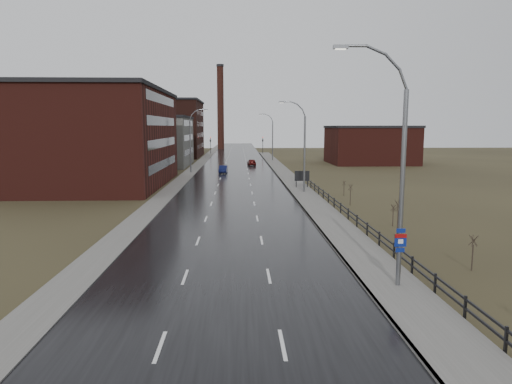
{
  "coord_description": "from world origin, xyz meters",
  "views": [
    {
      "loc": [
        0.69,
        -20.18,
        8.2
      ],
      "look_at": [
        2.05,
        16.21,
        3.0
      ],
      "focal_mm": 32.0,
      "sensor_mm": 36.0,
      "label": 1
    }
  ],
  "objects": [
    {
      "name": "streetlight_main",
      "position": [
        8.47,
        2.0,
        6.06
      ],
      "size": [
        3.91,
        0.29,
        12.11
      ],
      "color": "slate",
      "rests_on": "ground"
    },
    {
      "name": "guardrail",
      "position": [
        10.3,
        18.31,
        0.71
      ],
      "size": [
        0.1,
        53.05,
        1.1
      ],
      "color": "black",
      "rests_on": "ground"
    },
    {
      "name": "shrub_b",
      "position": [
        14.06,
        4.69,
        1.1
      ],
      "size": [
        0.5,
        0.52,
        2.08
      ],
      "color": "#382D23",
      "rests_on": "ground"
    },
    {
      "name": "warehouse_mid",
      "position": [
        -17.99,
        78.0,
        5.26
      ],
      "size": [
        16.32,
        20.4,
        10.5
      ],
      "color": "slate",
      "rests_on": "ground"
    },
    {
      "name": "warehouse_near",
      "position": [
        -20.99,
        45.0,
        6.76
      ],
      "size": [
        22.44,
        28.56,
        13.5
      ],
      "color": "#471914",
      "rests_on": "ground"
    },
    {
      "name": "shrub_d",
      "position": [
        13.47,
        16.55,
        0.98
      ],
      "size": [
        0.44,
        0.47,
        1.85
      ],
      "color": "#382D23",
      "rests_on": "ground"
    },
    {
      "name": "streetlight_right_far",
      "position": [
        8.5,
        90.0,
        5.84
      ],
      "size": [
        3.36,
        0.28,
        11.35
      ],
      "color": "slate",
      "rests_on": "ground"
    },
    {
      "name": "sidewalk_right",
      "position": [
        8.6,
        35.0,
        0.09
      ],
      "size": [
        3.2,
        180.0,
        0.18
      ],
      "primitive_type": "cube",
      "color": "#595651",
      "rests_on": "ground"
    },
    {
      "name": "streetlight_left",
      "position": [
        -7.7,
        62.0,
        5.84
      ],
      "size": [
        3.36,
        0.28,
        11.35
      ],
      "color": "slate",
      "rests_on": "ground"
    },
    {
      "name": "curb_right",
      "position": [
        7.08,
        35.0,
        0.09
      ],
      "size": [
        0.16,
        180.0,
        0.18
      ],
      "primitive_type": "cube",
      "color": "slate",
      "rests_on": "ground"
    },
    {
      "name": "billboard",
      "position": [
        9.1,
        40.14,
        1.64
      ],
      "size": [
        1.99,
        0.17,
        2.4
      ],
      "color": "black",
      "rests_on": "ground"
    },
    {
      "name": "road",
      "position": [
        0.0,
        60.0,
        0.03
      ],
      "size": [
        14.0,
        300.0,
        0.06
      ],
      "primitive_type": "cube",
      "color": "black",
      "rests_on": "ground"
    },
    {
      "name": "warehouse_far",
      "position": [
        -22.99,
        108.0,
        7.76
      ],
      "size": [
        26.52,
        24.48,
        15.5
      ],
      "color": "#331611",
      "rests_on": "ground"
    },
    {
      "name": "streetlight_right_mid",
      "position": [
        8.5,
        36.0,
        5.84
      ],
      "size": [
        3.36,
        0.28,
        11.35
      ],
      "color": "slate",
      "rests_on": "ground"
    },
    {
      "name": "shrub_f",
      "position": [
        13.31,
        33.7,
        0.96
      ],
      "size": [
        0.43,
        0.46,
        1.8
      ],
      "color": "#382D23",
      "rests_on": "ground"
    },
    {
      "name": "ground",
      "position": [
        0.0,
        0.0,
        0.0
      ],
      "size": [
        320.0,
        320.0,
        0.0
      ],
      "primitive_type": "plane",
      "color": "#2D2819",
      "rests_on": "ground"
    },
    {
      "name": "building_right",
      "position": [
        30.3,
        82.0,
        4.26
      ],
      "size": [
        18.36,
        16.32,
        8.5
      ],
      "color": "#471914",
      "rests_on": "ground"
    },
    {
      "name": "sidewalk_left",
      "position": [
        -8.2,
        60.0,
        0.06
      ],
      "size": [
        2.4,
        260.0,
        0.12
      ],
      "primitive_type": "cube",
      "color": "#595651",
      "rests_on": "ground"
    },
    {
      "name": "traffic_light_right",
      "position": [
        8.0,
        120.0,
        4.6
      ],
      "size": [
        0.58,
        2.73,
        5.3
      ],
      "color": "black",
      "rests_on": "ground"
    },
    {
      "name": "smokestack",
      "position": [
        -6.0,
        150.0,
        15.5
      ],
      "size": [
        2.7,
        2.7,
        30.7
      ],
      "color": "#331611",
      "rests_on": "ground"
    },
    {
      "name": "car_near",
      "position": [
        -2.14,
        61.33,
        0.66
      ],
      "size": [
        1.56,
        4.04,
        1.31
      ],
      "primitive_type": "imported",
      "rotation": [
        0.0,
        0.0,
        -0.04
      ],
      "color": "#0B113B",
      "rests_on": "ground"
    },
    {
      "name": "car_far",
      "position": [
        3.4,
        77.37,
        0.69
      ],
      "size": [
        1.95,
        4.17,
        1.38
      ],
      "primitive_type": "imported",
      "rotation": [
        0.0,
        0.0,
        3.22
      ],
      "color": "#56100E",
      "rests_on": "ground"
    },
    {
      "name": "shrub_c",
      "position": [
        12.58,
        12.92,
        1.49
      ],
      "size": [
        0.66,
        0.7,
        2.81
      ],
      "color": "#382D23",
      "rests_on": "ground"
    },
    {
      "name": "traffic_light_left",
      "position": [
        -8.0,
        120.0,
        4.6
      ],
      "size": [
        0.58,
        2.73,
        5.3
      ],
      "color": "black",
      "rests_on": "ground"
    },
    {
      "name": "shrub_e",
      "position": [
        12.39,
        26.82,
        1.2
      ],
      "size": [
        0.54,
        0.57,
        2.27
      ],
      "color": "#382D23",
      "rests_on": "ground"
    }
  ]
}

